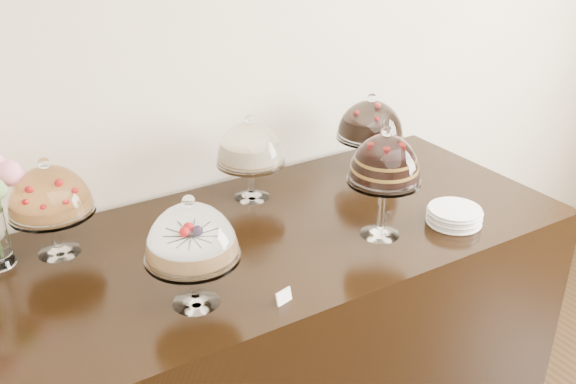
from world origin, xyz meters
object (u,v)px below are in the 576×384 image
cake_stand_sugar_sponge (191,238)px  cake_stand_dark_choco (370,123)px  display_counter (282,326)px  cake_stand_cheesecake (251,147)px  cake_stand_fruit_tart (49,195)px  cake_stand_choco_layer (385,163)px  plate_stack (454,216)px

cake_stand_sugar_sponge → cake_stand_dark_choco: bearing=26.0°
display_counter → cake_stand_cheesecake: cake_stand_cheesecake is taller
cake_stand_cheesecake → cake_stand_fruit_tart: bearing=-177.7°
cake_stand_cheesecake → cake_stand_dark_choco: (0.58, -0.03, 0.00)m
display_counter → cake_stand_dark_choco: cake_stand_dark_choco is taller
cake_stand_choco_layer → cake_stand_dark_choco: cake_stand_choco_layer is taller
cake_stand_fruit_tart → cake_stand_sugar_sponge: bearing=-61.3°
display_counter → cake_stand_cheesecake: (0.04, 0.31, 0.67)m
cake_stand_cheesecake → cake_stand_dark_choco: size_ratio=1.01×
display_counter → cake_stand_dark_choco: size_ratio=6.12×
cake_stand_cheesecake → plate_stack: cake_stand_cheesecake is taller
cake_stand_sugar_sponge → cake_stand_cheesecake: bearing=48.1°
display_counter → cake_stand_cheesecake: 0.74m
cake_stand_choco_layer → cake_stand_sugar_sponge: bearing=-177.1°
cake_stand_choco_layer → cake_stand_cheesecake: (-0.26, 0.52, -0.06)m
display_counter → cake_stand_sugar_sponge: cake_stand_sugar_sponge is taller
cake_stand_fruit_tart → cake_stand_dark_choco: bearing=-0.0°
cake_stand_cheesecake → cake_stand_fruit_tart: size_ratio=1.00×
display_counter → cake_stand_dark_choco: bearing=23.7°
display_counter → cake_stand_dark_choco: 0.96m
display_counter → cake_stand_fruit_tart: size_ratio=6.07×
cake_stand_sugar_sponge → plate_stack: cake_stand_sugar_sponge is taller
cake_stand_dark_choco → display_counter: bearing=-156.3°
cake_stand_sugar_sponge → cake_stand_fruit_tart: cake_stand_sugar_sponge is taller
cake_stand_fruit_tart → plate_stack: (1.34, -0.57, -0.19)m
display_counter → cake_stand_choco_layer: cake_stand_choco_layer is taller
cake_stand_dark_choco → cake_stand_cheesecake: bearing=176.8°
cake_stand_sugar_sponge → plate_stack: (1.05, -0.04, -0.20)m
cake_stand_sugar_sponge → cake_stand_dark_choco: (1.08, 0.53, -0.01)m
display_counter → cake_stand_choco_layer: 0.82m
display_counter → cake_stand_choco_layer: size_ratio=5.16×
plate_stack → display_counter: bearing=153.3°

